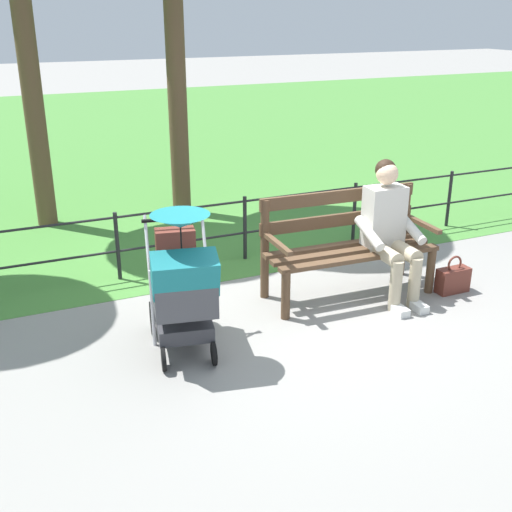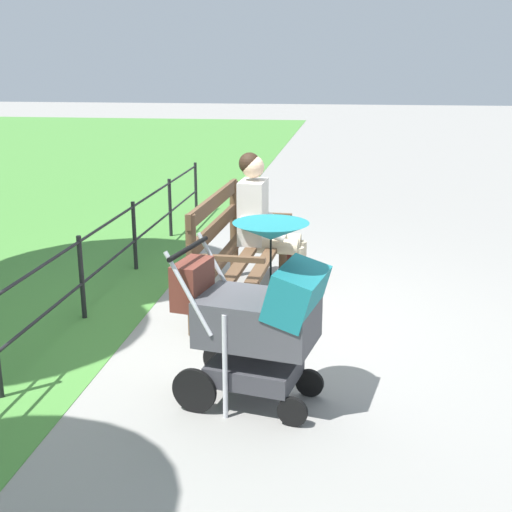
{
  "view_description": "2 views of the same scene",
  "coord_description": "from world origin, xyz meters",
  "px_view_note": "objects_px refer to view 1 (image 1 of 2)",
  "views": [
    {
      "loc": [
        2.5,
        4.63,
        2.54
      ],
      "look_at": [
        0.54,
        0.22,
        0.65
      ],
      "focal_mm": 44.63,
      "sensor_mm": 36.0,
      "label": 1
    },
    {
      "loc": [
        4.86,
        0.83,
        2.02
      ],
      "look_at": [
        0.5,
        0.22,
        0.74
      ],
      "focal_mm": 46.63,
      "sensor_mm": 36.0,
      "label": 2
    }
  ],
  "objects_px": {
    "park_bench": "(346,240)",
    "handbag": "(453,279)",
    "person_on_bench": "(390,227)",
    "stroller": "(182,281)"
  },
  "relations": [
    {
      "from": "park_bench",
      "to": "stroller",
      "type": "distance_m",
      "value": 1.79
    },
    {
      "from": "park_bench",
      "to": "stroller",
      "type": "relative_size",
      "value": 1.41
    },
    {
      "from": "stroller",
      "to": "park_bench",
      "type": "bearing_deg",
      "value": -165.54
    },
    {
      "from": "person_on_bench",
      "to": "stroller",
      "type": "distance_m",
      "value": 2.07
    },
    {
      "from": "stroller",
      "to": "handbag",
      "type": "distance_m",
      "value": 2.72
    },
    {
      "from": "park_bench",
      "to": "handbag",
      "type": "height_order",
      "value": "park_bench"
    },
    {
      "from": "park_bench",
      "to": "handbag",
      "type": "distance_m",
      "value": 1.11
    },
    {
      "from": "park_bench",
      "to": "handbag",
      "type": "bearing_deg",
      "value": 155.45
    },
    {
      "from": "person_on_bench",
      "to": "handbag",
      "type": "xyz_separation_m",
      "value": [
        -0.63,
        0.21,
        -0.55
      ]
    },
    {
      "from": "person_on_bench",
      "to": "stroller",
      "type": "height_order",
      "value": "person_on_bench"
    }
  ]
}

